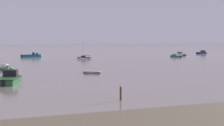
{
  "coord_description": "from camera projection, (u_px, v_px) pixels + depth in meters",
  "views": [
    {
      "loc": [
        -34.42,
        -31.25,
        5.43
      ],
      "look_at": [
        -6.86,
        38.26,
        0.43
      ],
      "focal_mm": 56.17,
      "sensor_mm": 36.0,
      "label": 1
    }
  ],
  "objects": [
    {
      "name": "mooring_post_near",
      "position": [
        121.0,
        93.0,
        31.38
      ],
      "size": [
        0.22,
        0.22,
        1.43
      ],
      "color": "#513323",
      "rests_on": "ground"
    },
    {
      "name": "sailboat_moored_1",
      "position": [
        84.0,
        58.0,
        97.87
      ],
      "size": [
        4.37,
        4.51,
        5.37
      ],
      "rotation": [
        0.0,
        0.0,
        2.33
      ],
      "color": "white",
      "rests_on": "ground"
    },
    {
      "name": "rowboat_moored_3",
      "position": [
        185.0,
        55.0,
        118.76
      ],
      "size": [
        4.52,
        4.35,
        0.74
      ],
      "rotation": [
        0.0,
        0.0,
        3.89
      ],
      "color": "#197084",
      "rests_on": "ground"
    },
    {
      "name": "rowboat_moored_1",
      "position": [
        180.0,
        53.0,
        138.09
      ],
      "size": [
        3.05,
        5.02,
        0.75
      ],
      "rotation": [
        0.0,
        0.0,
        4.39
      ],
      "color": "gold",
      "rests_on": "ground"
    },
    {
      "name": "motorboat_moored_4",
      "position": [
        203.0,
        53.0,
        134.42
      ],
      "size": [
        5.61,
        3.63,
        2.02
      ],
      "rotation": [
        0.0,
        0.0,
        0.37
      ],
      "color": "navy",
      "rests_on": "ground"
    },
    {
      "name": "motorboat_moored_0",
      "position": [
        4.0,
        69.0,
        61.95
      ],
      "size": [
        4.56,
        3.58,
        1.68
      ],
      "rotation": [
        0.0,
        0.0,
        5.74
      ],
      "color": "#23602D",
      "rests_on": "ground"
    },
    {
      "name": "rowboat_moored_2",
      "position": [
        92.0,
        72.0,
        56.38
      ],
      "size": [
        3.17,
        2.8,
        0.5
      ],
      "rotation": [
        0.0,
        0.0,
        2.48
      ],
      "color": "gray",
      "rests_on": "ground"
    },
    {
      "name": "motorboat_moored_2",
      "position": [
        34.0,
        56.0,
        108.61
      ],
      "size": [
        7.1,
        4.17,
        2.3
      ],
      "rotation": [
        0.0,
        0.0,
        0.29
      ],
      "color": "#197084",
      "rests_on": "ground"
    },
    {
      "name": "motorboat_moored_1",
      "position": [
        175.0,
        56.0,
        108.91
      ],
      "size": [
        2.31,
        4.5,
        1.47
      ],
      "rotation": [
        0.0,
        0.0,
        1.77
      ],
      "color": "#197084",
      "rests_on": "ground"
    },
    {
      "name": "motorboat_moored_5",
      "position": [
        10.0,
        80.0,
        44.16
      ],
      "size": [
        4.02,
        6.65,
        2.39
      ],
      "rotation": [
        0.0,
        0.0,
        1.26
      ],
      "color": "#23602D",
      "rests_on": "ground"
    }
  ]
}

